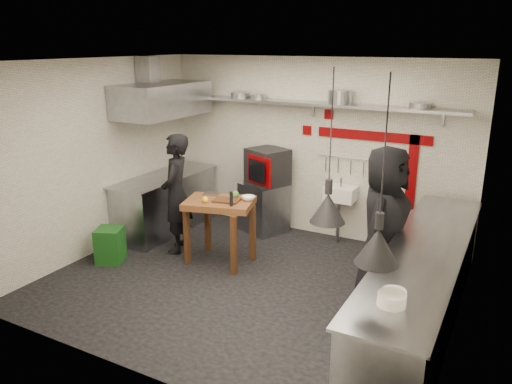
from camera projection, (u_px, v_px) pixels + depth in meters
The scene contains 47 objects.
floor at pixel (248, 283), 6.49m from camera, with size 5.00×5.00×0.00m, color black.
ceiling at pixel (247, 61), 5.68m from camera, with size 5.00×5.00×0.00m, color beige.
wall_back at pixel (313, 148), 7.86m from camera, with size 5.00×0.04×2.80m, color silver.
wall_front at pixel (130, 236), 4.32m from camera, with size 5.00×0.04×2.80m, color silver.
wall_left at pixel (98, 158), 7.22m from camera, with size 0.04×4.20×2.80m, color silver.
wall_right at pixel (467, 211), 4.95m from camera, with size 0.04×4.20×2.80m, color silver.
red_band_horiz at pixel (373, 136), 7.33m from camera, with size 1.70×0.02×0.14m, color #720205.
red_band_vert at pixel (412, 173), 7.19m from camera, with size 0.14×0.02×1.10m, color #720205.
red_tile_a at pixel (329, 114), 7.57m from camera, with size 0.14×0.02×0.14m, color #720205.
red_tile_b at pixel (307, 130), 7.80m from camera, with size 0.14×0.02×0.14m, color #720205.
back_shelf at pixel (310, 103), 7.50m from camera, with size 4.60×0.34×0.04m, color gray.
shelf_bracket_left at pixel (210, 102), 8.52m from camera, with size 0.04×0.06×0.24m, color gray.
shelf_bracket_mid at pixel (313, 109), 7.65m from camera, with size 0.04×0.06×0.24m, color gray.
shelf_bracket_right at pixel (443, 118), 6.79m from camera, with size 0.04×0.06×0.24m, color gray.
pan_far_left at pixel (240, 95), 8.03m from camera, with size 0.30×0.30×0.09m, color gray.
pan_mid_left at pixel (258, 97), 7.88m from camera, with size 0.24×0.24×0.07m, color gray.
stock_pot at pixel (340, 97), 7.25m from camera, with size 0.34×0.34×0.20m, color gray.
pan_right at pixel (420, 106), 6.75m from camera, with size 0.29×0.29×0.08m, color gray.
oven_stand at pixel (264, 207), 8.19m from camera, with size 0.66×0.60×0.80m, color gray.
combi_oven at pixel (268, 167), 7.98m from camera, with size 0.57×0.53×0.58m, color black.
oven_door at pixel (259, 171), 7.75m from camera, with size 0.55×0.03×0.46m, color #720205.
oven_glass at pixel (257, 171), 7.70m from camera, with size 0.39×0.02×0.34m, color black.
hand_sink at pixel (340, 194), 7.63m from camera, with size 0.46×0.34×0.22m, color white.
sink_tap at pixel (341, 182), 7.58m from camera, with size 0.03×0.03×0.14m, color gray.
sink_drain at pixel (338, 221), 7.73m from camera, with size 0.06×0.06×0.66m, color gray.
utensil_rail at pixel (345, 157), 7.60m from camera, with size 0.02×0.02×0.90m, color gray.
counter_right at pixel (422, 289), 5.39m from camera, with size 0.70×3.80×0.90m, color gray.
counter_right_top at pixel (426, 249), 5.25m from camera, with size 0.76×3.90×0.03m, color gray.
plate_stack at pixel (392, 300), 4.09m from camera, with size 0.23×0.23×0.11m, color white.
small_bowl_right at pixel (394, 293), 4.26m from camera, with size 0.21×0.21×0.05m, color white.
counter_left at pixel (166, 204), 8.22m from camera, with size 0.70×1.90×0.90m, color gray.
counter_left_top at pixel (164, 176), 8.09m from camera, with size 0.76×2.00×0.03m, color gray.
extractor_hood at pixel (162, 100), 7.71m from camera, with size 0.78×1.60×0.50m, color gray.
hood_duct at pixel (148, 73), 7.71m from camera, with size 0.28×0.28×0.50m, color gray.
green_bin at pixel (110, 245), 7.05m from camera, with size 0.35×0.35×0.50m, color #174F18.
prep_table at pixel (220, 231), 6.99m from camera, with size 0.92×0.64×0.92m, color brown, non-canonical shape.
cutting_board at pixel (226, 200), 6.81m from camera, with size 0.35×0.25×0.03m, color #492915.
pepper_mill at pixel (231, 199), 6.58m from camera, with size 0.04×0.04×0.20m, color black.
lemon_a at pixel (205, 199), 6.76m from camera, with size 0.08×0.08×0.08m, color yellow.
lemon_b at pixel (205, 200), 6.74m from camera, with size 0.08×0.08×0.08m, color yellow.
veg_ball at pixel (235, 194), 6.94m from camera, with size 0.11×0.11×0.11m, color #417D2F.
steel_tray at pixel (211, 194), 7.09m from camera, with size 0.19×0.13×0.03m, color gray.
bowl at pixel (248, 198), 6.85m from camera, with size 0.18×0.18×0.06m, color white.
heat_lamp_near at pixel (330, 148), 4.59m from camera, with size 0.34×0.34×1.45m, color black, non-canonical shape.
heat_lamp_far at pixel (383, 173), 3.90m from camera, with size 0.37×0.37×1.55m, color black, non-canonical shape.
chef_left at pixel (176, 194), 7.28m from camera, with size 0.64×0.42×1.76m, color black.
chef_right at pixel (384, 225), 5.84m from camera, with size 0.93×0.60×1.90m, color black.
Camera 1 is at (2.88, -5.12, 3.01)m, focal length 35.00 mm.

